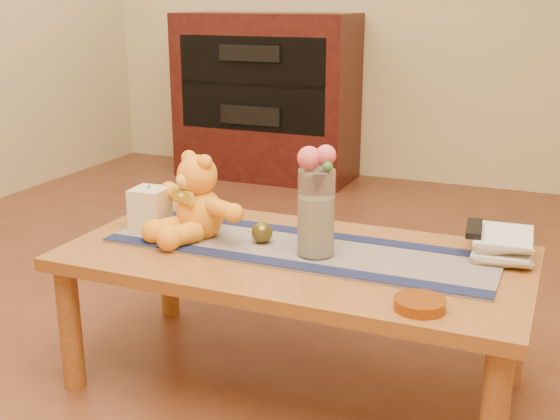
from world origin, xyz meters
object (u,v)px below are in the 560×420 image
at_px(pillar_candle, 150,208).
at_px(glass_vase, 316,213).
at_px(amber_dish, 420,304).
at_px(tv_remote, 474,228).
at_px(teddy_bear, 199,197).
at_px(bronze_ball, 262,232).
at_px(book_bottom, 472,251).

height_order(pillar_candle, glass_vase, glass_vase).
bearing_deg(amber_dish, tv_remote, 81.60).
relative_size(pillar_candle, amber_dish, 1.03).
relative_size(pillar_candle, tv_remote, 0.83).
bearing_deg(amber_dish, pillar_candle, 164.06).
bearing_deg(pillar_candle, tv_remote, 9.17).
bearing_deg(teddy_bear, glass_vase, 21.19).
bearing_deg(bronze_ball, teddy_bear, -177.87).
relative_size(tv_remote, amber_dish, 1.23).
height_order(teddy_bear, glass_vase, glass_vase).
bearing_deg(book_bottom, teddy_bear, -176.71).
distance_m(bronze_ball, book_bottom, 0.65).
height_order(pillar_candle, book_bottom, pillar_candle).
relative_size(teddy_bear, tv_remote, 2.37).
bearing_deg(pillar_candle, bronze_ball, 0.30).
xyz_separation_m(pillar_candle, tv_remote, (1.03, 0.17, 0.01)).
xyz_separation_m(teddy_bear, tv_remote, (0.84, 0.17, -0.05)).
height_order(glass_vase, bronze_ball, glass_vase).
bearing_deg(amber_dish, teddy_bear, 160.75).
bearing_deg(tv_remote, teddy_bear, -174.38).
distance_m(teddy_bear, bronze_ball, 0.24).
bearing_deg(teddy_bear, book_bottom, 37.08).
distance_m(bronze_ball, tv_remote, 0.64).
height_order(pillar_candle, amber_dish, pillar_candle).
height_order(pillar_candle, bronze_ball, pillar_candle).
distance_m(pillar_candle, glass_vase, 0.60).
bearing_deg(bronze_ball, tv_remote, 14.78).
height_order(book_bottom, amber_dish, amber_dish).
relative_size(glass_vase, tv_remote, 1.62).
height_order(glass_vase, book_bottom, glass_vase).
xyz_separation_m(glass_vase, bronze_ball, (-0.19, 0.03, -0.10)).
height_order(teddy_bear, book_bottom, teddy_bear).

